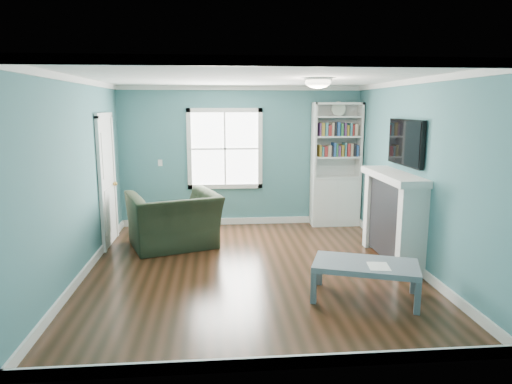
{
  "coord_description": "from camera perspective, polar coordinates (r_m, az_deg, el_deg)",
  "views": [
    {
      "loc": [
        -0.47,
        -6.03,
        2.22
      ],
      "look_at": [
        0.1,
        0.4,
        1.01
      ],
      "focal_mm": 32.0,
      "sensor_mm": 36.0,
      "label": 1
    }
  ],
  "objects": [
    {
      "name": "room_walls",
      "position": [
        6.08,
        -0.59,
        4.57
      ],
      "size": [
        5.0,
        5.0,
        5.0
      ],
      "color": "teal",
      "rests_on": "ground"
    },
    {
      "name": "trim",
      "position": [
        6.12,
        -0.58,
        1.36
      ],
      "size": [
        4.5,
        5.0,
        2.6
      ],
      "color": "white",
      "rests_on": "ground"
    },
    {
      "name": "floor",
      "position": [
        6.44,
        -0.56,
        -9.57
      ],
      "size": [
        5.0,
        5.0,
        0.0
      ],
      "primitive_type": "plane",
      "color": "black",
      "rests_on": "ground"
    },
    {
      "name": "tv",
      "position": [
        6.79,
        18.21,
        5.89
      ],
      "size": [
        0.06,
        1.1,
        0.65
      ],
      "primitive_type": "cube",
      "color": "black",
      "rests_on": "fireplace"
    },
    {
      "name": "recliner",
      "position": [
        7.39,
        -10.27,
        -2.35
      ],
      "size": [
        1.55,
        1.27,
        1.17
      ],
      "primitive_type": "imported",
      "rotation": [
        0.0,
        0.0,
        -2.8
      ],
      "color": "black",
      "rests_on": "ground"
    },
    {
      "name": "door",
      "position": [
        7.72,
        -18.12,
        1.52
      ],
      "size": [
        0.12,
        0.98,
        2.17
      ],
      "color": "silver",
      "rests_on": "ground"
    },
    {
      "name": "window",
      "position": [
        8.55,
        -3.91,
        5.41
      ],
      "size": [
        1.4,
        0.06,
        1.5
      ],
      "color": "white",
      "rests_on": "room_walls"
    },
    {
      "name": "fireplace",
      "position": [
        6.91,
        16.77,
        -3.11
      ],
      "size": [
        0.44,
        1.58,
        1.3
      ],
      "color": "black",
      "rests_on": "ground"
    },
    {
      "name": "ceiling_fixture",
      "position": [
        6.29,
        7.76,
        13.5
      ],
      "size": [
        0.38,
        0.38,
        0.15
      ],
      "color": "white",
      "rests_on": "room_walls"
    },
    {
      "name": "light_switch",
      "position": [
        8.63,
        -11.89,
        3.59
      ],
      "size": [
        0.08,
        0.01,
        0.12
      ],
      "primitive_type": "cube",
      "color": "white",
      "rests_on": "room_walls"
    },
    {
      "name": "paper_sheet",
      "position": [
        5.43,
        15.08,
        -8.96
      ],
      "size": [
        0.27,
        0.33,
        0.0
      ],
      "primitive_type": "cube",
      "rotation": [
        0.0,
        0.0,
        -0.16
      ],
      "color": "white",
      "rests_on": "coffee_table"
    },
    {
      "name": "coffee_table",
      "position": [
        5.54,
        13.54,
        -9.15
      ],
      "size": [
        1.34,
        1.01,
        0.43
      ],
      "rotation": [
        0.0,
        0.0,
        -0.34
      ],
      "color": "#4F575F",
      "rests_on": "ground"
    },
    {
      "name": "bookshelf",
      "position": [
        8.72,
        9.9,
        1.89
      ],
      "size": [
        0.9,
        0.35,
        2.31
      ],
      "color": "silver",
      "rests_on": "ground"
    }
  ]
}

